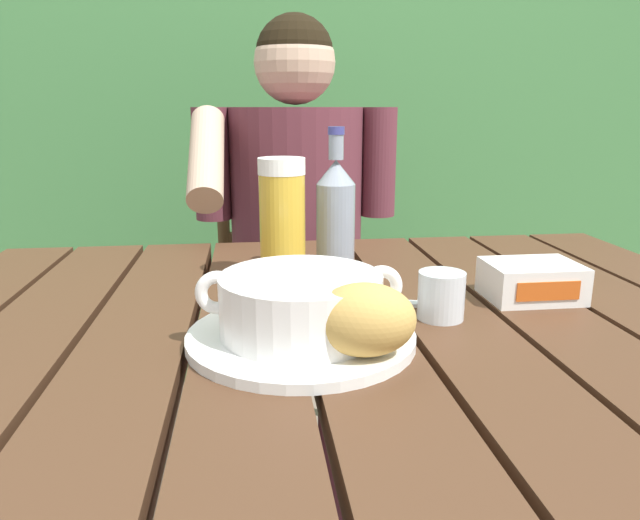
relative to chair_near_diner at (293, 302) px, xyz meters
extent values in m
cube|color=#4B2F1D|center=(-0.38, -0.88, 0.26)|extent=(0.12, 0.89, 0.04)
cube|color=#4B2F1D|center=(-0.25, -0.88, 0.26)|extent=(0.12, 0.89, 0.04)
cube|color=#4B2F1D|center=(-0.12, -0.88, 0.26)|extent=(0.12, 0.89, 0.04)
cube|color=#4B2F1D|center=(0.01, -0.88, 0.26)|extent=(0.12, 0.89, 0.04)
cube|color=#4B2F1D|center=(0.14, -0.88, 0.26)|extent=(0.12, 0.89, 0.04)
cube|color=#4B2F1D|center=(0.27, -0.88, 0.26)|extent=(0.12, 0.89, 0.04)
cube|color=#4B2F1D|center=(0.40, -0.88, 0.26)|extent=(0.12, 0.89, 0.04)
cube|color=#4B2F1D|center=(0.01, -0.46, 0.20)|extent=(1.13, 0.03, 0.08)
cube|color=#4B2F1D|center=(-0.54, -0.47, -0.12)|extent=(0.06, 0.06, 0.72)
cube|color=#4B2F1D|center=(0.55, -0.47, -0.12)|extent=(0.06, 0.06, 0.72)
cube|color=#40783F|center=(0.01, 0.81, 0.40)|extent=(2.84, 0.60, 1.75)
cylinder|color=#4C3823|center=(-0.46, 0.96, 0.33)|extent=(0.10, 0.10, 1.62)
cylinder|color=#3F2D16|center=(0.19, -0.24, -0.25)|extent=(0.04, 0.04, 0.46)
cylinder|color=#3F2D16|center=(-0.19, -0.24, -0.25)|extent=(0.04, 0.04, 0.46)
cylinder|color=#3F2D16|center=(0.19, 0.13, -0.25)|extent=(0.04, 0.04, 0.46)
cylinder|color=#3F2D16|center=(-0.19, 0.13, -0.25)|extent=(0.04, 0.04, 0.46)
cube|color=#3F2D16|center=(0.00, -0.05, -0.01)|extent=(0.42, 0.40, 0.02)
cylinder|color=#3F2D16|center=(0.19, 0.13, 0.24)|extent=(0.04, 0.04, 0.51)
cylinder|color=#3F2D16|center=(-0.19, 0.13, 0.24)|extent=(0.04, 0.04, 0.51)
cube|color=#3F2D16|center=(0.00, 0.13, 0.16)|extent=(0.39, 0.02, 0.04)
cube|color=#3F2D16|center=(0.00, 0.13, 0.29)|extent=(0.39, 0.02, 0.04)
cube|color=#3F2D16|center=(0.00, 0.13, 0.42)|extent=(0.39, 0.02, 0.04)
cylinder|color=#5C2933|center=(0.08, -0.35, -0.26)|extent=(0.11, 0.11, 0.45)
cylinder|color=#5C2933|center=(0.08, -0.25, 0.03)|extent=(0.13, 0.40, 0.13)
cylinder|color=#5C2933|center=(-0.09, -0.35, -0.26)|extent=(0.11, 0.11, 0.45)
cylinder|color=#5C2933|center=(-0.09, -0.25, 0.03)|extent=(0.13, 0.40, 0.13)
cylinder|color=#5C2933|center=(0.00, -0.15, 0.28)|extent=(0.32, 0.32, 0.51)
sphere|color=tan|center=(0.00, -0.15, 0.64)|extent=(0.19, 0.19, 0.19)
sphere|color=black|center=(0.00, -0.15, 0.66)|extent=(0.18, 0.18, 0.18)
cylinder|color=#5C2933|center=(0.20, -0.17, 0.41)|extent=(0.08, 0.08, 0.26)
cylinder|color=#5C2933|center=(-0.20, -0.17, 0.41)|extent=(0.08, 0.08, 0.26)
cylinder|color=tan|center=(-0.20, -0.33, 0.44)|extent=(0.07, 0.25, 0.21)
cylinder|color=white|center=(-0.06, -0.95, 0.28)|extent=(0.26, 0.26, 0.01)
cylinder|color=white|center=(-0.06, -0.95, 0.32)|extent=(0.18, 0.18, 0.07)
cylinder|color=#B65A23|center=(-0.06, -0.95, 0.34)|extent=(0.16, 0.16, 0.01)
torus|color=white|center=(-0.15, -0.95, 0.34)|extent=(0.05, 0.01, 0.05)
torus|color=white|center=(0.03, -0.95, 0.34)|extent=(0.05, 0.01, 0.05)
ellipsoid|color=tan|center=(0.00, -1.02, 0.33)|extent=(0.12, 0.09, 0.08)
cylinder|color=gold|center=(-0.07, -0.70, 0.36)|extent=(0.07, 0.07, 0.16)
cylinder|color=white|center=(-0.07, -0.70, 0.45)|extent=(0.07, 0.07, 0.02)
cylinder|color=gray|center=(0.02, -0.67, 0.35)|extent=(0.06, 0.06, 0.14)
cone|color=gray|center=(0.02, -0.67, 0.44)|extent=(0.06, 0.06, 0.04)
cylinder|color=gray|center=(0.02, -0.67, 0.48)|extent=(0.02, 0.02, 0.04)
cylinder|color=navy|center=(0.02, -0.67, 0.50)|extent=(0.03, 0.03, 0.01)
cylinder|color=silver|center=(0.12, -0.90, 0.31)|extent=(0.06, 0.06, 0.06)
cube|color=white|center=(0.27, -0.83, 0.30)|extent=(0.13, 0.09, 0.05)
cube|color=#CE551A|center=(0.27, -0.88, 0.30)|extent=(0.09, 0.00, 0.03)
cube|color=silver|center=(0.10, -0.85, 0.28)|extent=(0.13, 0.06, 0.00)
cube|color=black|center=(0.04, -0.83, 0.28)|extent=(0.07, 0.04, 0.01)
camera|label=1|loc=(-0.11, -1.57, 0.54)|focal=32.73mm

